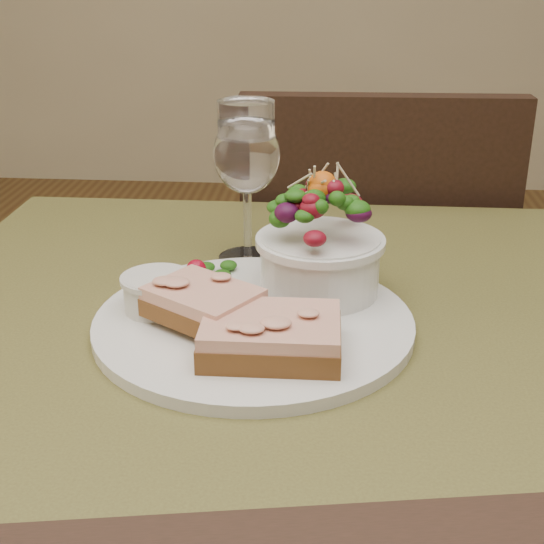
# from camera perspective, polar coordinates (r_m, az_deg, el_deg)

# --- Properties ---
(cafe_table) EXTENTS (0.80, 0.80, 0.75)m
(cafe_table) POSITION_cam_1_polar(r_m,az_deg,el_deg) (0.79, 0.48, -10.86)
(cafe_table) COLOR #48431F
(cafe_table) RESTS_ON ground
(chair_far) EXTENTS (0.43, 0.43, 0.90)m
(chair_far) POSITION_cam_1_polar(r_m,az_deg,el_deg) (1.51, 6.61, -9.03)
(chair_far) COLOR black
(chair_far) RESTS_ON ground
(dinner_plate) EXTENTS (0.31, 0.31, 0.01)m
(dinner_plate) POSITION_cam_1_polar(r_m,az_deg,el_deg) (0.74, -1.39, -3.85)
(dinner_plate) COLOR silver
(dinner_plate) RESTS_ON cafe_table
(sandwich_front) EXTENTS (0.12, 0.09, 0.03)m
(sandwich_front) POSITION_cam_1_polar(r_m,az_deg,el_deg) (0.67, -0.07, -4.80)
(sandwich_front) COLOR #442A12
(sandwich_front) RESTS_ON dinner_plate
(sandwich_back) EXTENTS (0.13, 0.12, 0.03)m
(sandwich_back) POSITION_cam_1_polar(r_m,az_deg,el_deg) (0.72, -5.19, -2.32)
(sandwich_back) COLOR #442A12
(sandwich_back) RESTS_ON dinner_plate
(ramekin) EXTENTS (0.07, 0.07, 0.04)m
(ramekin) POSITION_cam_1_polar(r_m,az_deg,el_deg) (0.76, -8.66, -1.42)
(ramekin) COLOR beige
(ramekin) RESTS_ON dinner_plate
(salad_bowl) EXTENTS (0.12, 0.12, 0.13)m
(salad_bowl) POSITION_cam_1_polar(r_m,az_deg,el_deg) (0.77, 3.66, 2.54)
(salad_bowl) COLOR silver
(salad_bowl) RESTS_ON dinner_plate
(garnish) EXTENTS (0.05, 0.04, 0.02)m
(garnish) POSITION_cam_1_polar(r_m,az_deg,el_deg) (0.83, -4.99, 0.15)
(garnish) COLOR #0F3409
(garnish) RESTS_ON dinner_plate
(wine_glass) EXTENTS (0.08, 0.08, 0.18)m
(wine_glass) POSITION_cam_1_polar(r_m,az_deg,el_deg) (0.87, -1.92, 8.49)
(wine_glass) COLOR white
(wine_glass) RESTS_ON cafe_table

